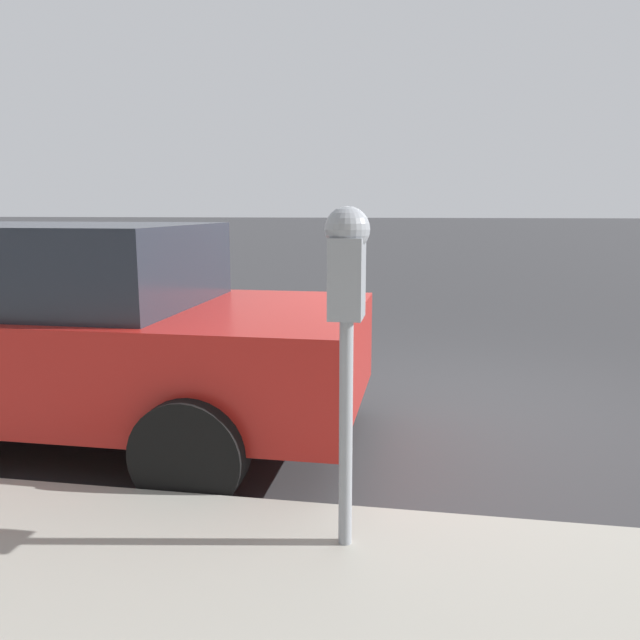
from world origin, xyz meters
The scene contains 3 objects.
ground_plane centered at (0.00, 0.00, 0.00)m, with size 220.00×220.00×0.00m, color #333335.
parking_meter centered at (-2.56, 0.58, 1.30)m, with size 0.21×0.19×1.50m.
car_red centered at (-1.14, 2.90, 0.81)m, with size 2.08×4.37×1.54m.
Camera 1 is at (-5.14, 0.27, 1.64)m, focal length 35.00 mm.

